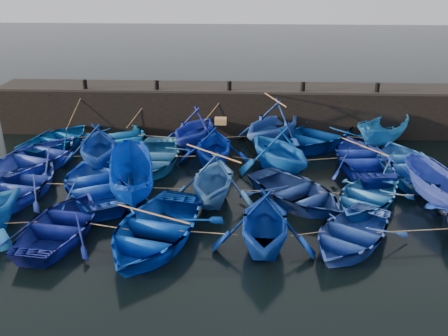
{
  "coord_description": "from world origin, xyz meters",
  "views": [
    {
      "loc": [
        0.93,
        -17.19,
        9.4
      ],
      "look_at": [
        0.0,
        3.2,
        0.7
      ],
      "focal_mm": 40.0,
      "sensor_mm": 36.0,
      "label": 1
    }
  ],
  "objects_px": {
    "boat_13": "(22,184)",
    "wooden_crate": "(221,121)",
    "boat_8": "(154,157)",
    "boat_0": "(58,139)"
  },
  "relations": [
    {
      "from": "boat_13",
      "to": "wooden_crate",
      "type": "height_order",
      "value": "wooden_crate"
    },
    {
      "from": "boat_8",
      "to": "boat_0",
      "type": "bearing_deg",
      "value": 155.54
    },
    {
      "from": "boat_0",
      "to": "boat_13",
      "type": "bearing_deg",
      "value": 116.39
    },
    {
      "from": "boat_0",
      "to": "boat_8",
      "type": "bearing_deg",
      "value": 178.08
    },
    {
      "from": "boat_8",
      "to": "boat_13",
      "type": "xyz_separation_m",
      "value": [
        -5.04,
        -3.33,
        -0.01
      ]
    },
    {
      "from": "boat_0",
      "to": "wooden_crate",
      "type": "relative_size",
      "value": 8.41
    },
    {
      "from": "boat_0",
      "to": "wooden_crate",
      "type": "bearing_deg",
      "value": -173.25
    },
    {
      "from": "boat_13",
      "to": "wooden_crate",
      "type": "xyz_separation_m",
      "value": [
        8.25,
        3.41,
        1.82
      ]
    },
    {
      "from": "boat_13",
      "to": "wooden_crate",
      "type": "distance_m",
      "value": 9.12
    },
    {
      "from": "boat_8",
      "to": "wooden_crate",
      "type": "xyz_separation_m",
      "value": [
        3.21,
        0.09,
        1.81
      ]
    }
  ]
}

